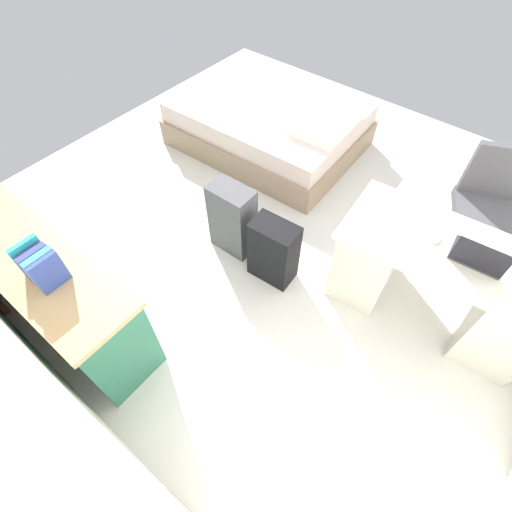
{
  "coord_description": "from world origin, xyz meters",
  "views": [
    {
      "loc": [
        -1.2,
        1.86,
        2.62
      ],
      "look_at": [
        -0.22,
        0.64,
        0.6
      ],
      "focal_mm": 26.74,
      "sensor_mm": 36.0,
      "label": 1
    }
  ],
  "objects": [
    {
      "name": "credenza",
      "position": [
        0.86,
        1.63,
        0.39
      ],
      "size": [
        1.8,
        0.48,
        0.79
      ],
      "color": "#28664C",
      "rests_on": "ground_plane"
    },
    {
      "name": "suitcase_spare_grey",
      "position": [
        0.3,
        0.3,
        0.33
      ],
      "size": [
        0.36,
        0.23,
        0.65
      ],
      "primitive_type": "cube",
      "rotation": [
        0.0,
        0.0,
        0.02
      ],
      "color": "#4C4C51",
      "rests_on": "ground_plane"
    },
    {
      "name": "book_row",
      "position": [
        0.54,
        1.63,
        0.9
      ],
      "size": [
        0.23,
        0.17,
        0.24
      ],
      "color": "#324699",
      "rests_on": "credenza"
    },
    {
      "name": "suitcase_black",
      "position": [
        -0.15,
        0.34,
        0.29
      ],
      "size": [
        0.38,
        0.25,
        0.58
      ],
      "primitive_type": "cube",
      "rotation": [
        0.0,
        0.0,
        0.07
      ],
      "color": "black",
      "rests_on": "ground_plane"
    },
    {
      "name": "ground_plane",
      "position": [
        0.0,
        0.0,
        0.0
      ],
      "size": [
        5.41,
        5.41,
        0.0
      ],
      "primitive_type": "plane",
      "color": "silver"
    },
    {
      "name": "laptop",
      "position": [
        -1.37,
        -0.1,
        0.77
      ],
      "size": [
        0.33,
        0.25,
        0.21
      ],
      "color": "#333338",
      "rests_on": "desk"
    },
    {
      "name": "office_chair",
      "position": [
        -1.26,
        -0.95,
        0.42
      ],
      "size": [
        0.6,
        0.6,
        0.94
      ],
      "color": "black",
      "rests_on": "ground_plane"
    },
    {
      "name": "bed",
      "position": [
        0.96,
        -1.06,
        0.24
      ],
      "size": [
        1.96,
        1.48,
        0.58
      ],
      "color": "gray",
      "rests_on": "ground_plane"
    },
    {
      "name": "desk",
      "position": [
        -1.25,
        -0.13,
        0.38
      ],
      "size": [
        1.49,
        0.79,
        0.72
      ],
      "color": "silver",
      "rests_on": "ground_plane"
    },
    {
      "name": "computer_mouse",
      "position": [
        -1.11,
        -0.12,
        0.74
      ],
      "size": [
        0.07,
        0.11,
        0.03
      ],
      "primitive_type": "ellipsoid",
      "rotation": [
        0.0,
        0.0,
        0.09
      ],
      "color": "white",
      "rests_on": "desk"
    }
  ]
}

